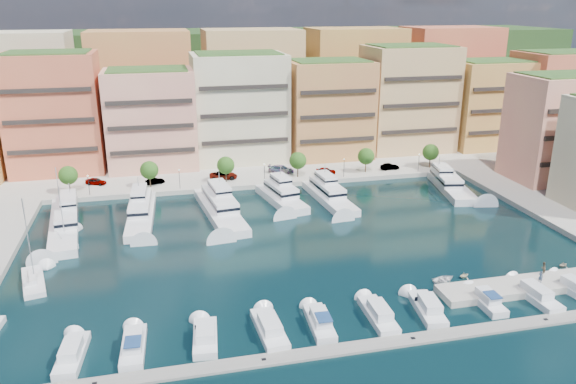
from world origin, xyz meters
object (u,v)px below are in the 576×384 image
at_px(yacht_6, 450,184).
at_px(lamppost_3, 344,165).
at_px(lamppost_0, 88,182).
at_px(tender_0, 444,279).
at_px(car_2, 223,175).
at_px(person_1, 543,268).
at_px(tree_5, 431,152).
at_px(cruiser_4, 320,323).
at_px(yacht_4, 328,195).
at_px(cruiser_0, 72,355).
at_px(car_1, 155,181).
at_px(lamppost_2, 264,170).
at_px(tree_2, 226,165).
at_px(sailboat_1, 34,282).
at_px(lamppost_1, 179,176).
at_px(car_3, 281,169).
at_px(cruiser_3, 270,329).
at_px(tree_0, 68,175).
at_px(cruiser_6, 428,309).
at_px(tree_3, 298,161).
at_px(cruiser_1, 134,347).
at_px(lamppost_4, 419,160).
at_px(cruiser_8, 534,295).
at_px(tree_1, 149,170).
at_px(tender_1, 464,275).
at_px(car_4, 326,171).
at_px(person_0, 541,277).
at_px(yacht_2, 219,207).
at_px(car_0, 96,181).
at_px(tender_3, 563,265).
at_px(cruiser_9, 575,290).
at_px(cruiser_5, 378,315).
at_px(cruiser_7, 486,301).
at_px(yacht_3, 281,196).
at_px(tree_4, 366,156).
at_px(yacht_0, 64,221).
at_px(yacht_1, 141,212).

bearing_deg(yacht_6, lamppost_3, 151.08).
relative_size(lamppost_0, tender_0, 1.19).
bearing_deg(car_2, person_1, -141.86).
distance_m(tree_5, cruiser_4, 72.96).
distance_m(yacht_4, cruiser_0, 62.23).
bearing_deg(car_1, lamppost_2, -120.13).
bearing_deg(yacht_4, tree_2, 143.82).
bearing_deg(cruiser_4, sailboat_1, 151.45).
distance_m(lamppost_1, car_3, 24.03).
bearing_deg(cruiser_3, tree_0, 117.13).
distance_m(cruiser_6, car_1, 68.86).
distance_m(tree_3, car_1, 31.26).
distance_m(cruiser_1, cruiser_4, 22.24).
relative_size(lamppost_4, person_1, 2.39).
bearing_deg(cruiser_8, tender_0, 142.75).
bearing_deg(tree_1, tender_1, -48.86).
relative_size(car_4, person_0, 2.64).
relative_size(yacht_2, tender_1, 14.91).
relative_size(tree_5, car_0, 1.30).
xyz_separation_m(lamppost_0, tender_3, (72.54, -48.51, -3.40)).
distance_m(tree_1, person_0, 76.81).
bearing_deg(cruiser_0, lamppost_3, 47.65).
bearing_deg(lamppost_0, car_3, 8.69).
bearing_deg(person_1, cruiser_4, -16.38).
xyz_separation_m(tree_3, car_4, (6.71, 0.64, -2.98)).
height_order(tender_3, car_3, car_3).
distance_m(tree_0, person_1, 88.80).
distance_m(tree_0, sailboat_1, 38.52).
height_order(lamppost_1, person_1, lamppost_1).
xyz_separation_m(lamppost_3, tender_0, (-1.26, -48.58, -3.46)).
relative_size(tree_1, lamppost_1, 1.35).
height_order(tree_2, lamppost_1, tree_2).
distance_m(cruiser_0, cruiser_9, 65.46).
height_order(tree_2, yacht_4, tree_2).
relative_size(tree_1, car_0, 1.30).
distance_m(lamppost_4, cruiser_5, 64.51).
bearing_deg(cruiser_7, lamppost_0, 134.57).
distance_m(cruiser_1, cruiser_9, 58.77).
xyz_separation_m(tree_0, car_2, (31.66, 2.20, -2.90)).
distance_m(yacht_3, cruiser_3, 47.33).
height_order(lamppost_0, lamppost_1, same).
bearing_deg(yacht_3, person_0, -57.89).
bearing_deg(tree_2, cruiser_7, -65.11).
bearing_deg(tree_0, tree_5, 0.00).
bearing_deg(lamppost_4, sailboat_1, -154.80).
height_order(yacht_4, cruiser_4, yacht_4).
bearing_deg(tree_4, yacht_0, -165.26).
xyz_separation_m(lamppost_3, person_1, (12.81, -51.20, -1.95)).
bearing_deg(yacht_1, car_2, 44.64).
xyz_separation_m(tender_3, car_0, (-71.87, 55.31, 1.31)).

